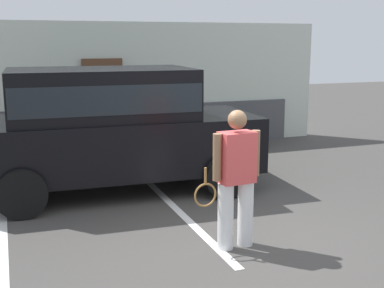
% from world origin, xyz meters
% --- Properties ---
extents(ground_plane, '(40.00, 40.00, 0.00)m').
position_xyz_m(ground_plane, '(0.00, 0.00, 0.00)').
color(ground_plane, '#423F3D').
extents(parking_stripe_0, '(0.12, 4.40, 0.01)m').
position_xyz_m(parking_stripe_0, '(-2.87, 1.50, 0.00)').
color(parking_stripe_0, silver).
rests_on(parking_stripe_0, ground_plane).
extents(parking_stripe_1, '(0.12, 4.40, 0.01)m').
position_xyz_m(parking_stripe_1, '(-0.41, 1.50, 0.00)').
color(parking_stripe_1, silver).
rests_on(parking_stripe_1, ground_plane).
extents(house_frontage, '(9.53, 0.40, 2.91)m').
position_xyz_m(house_frontage, '(-0.01, 6.12, 1.36)').
color(house_frontage, silver).
rests_on(house_frontage, ground_plane).
extents(parked_suv, '(4.68, 2.32, 2.05)m').
position_xyz_m(parked_suv, '(-1.11, 2.79, 1.15)').
color(parked_suv, black).
rests_on(parked_suv, ground_plane).
extents(tennis_player_man, '(0.89, 0.30, 1.70)m').
position_xyz_m(tennis_player_man, '(-0.19, -0.08, 0.88)').
color(tennis_player_man, white).
rests_on(tennis_player_man, ground_plane).
extents(potted_plant_by_porch, '(0.59, 0.59, 0.77)m').
position_xyz_m(potted_plant_by_porch, '(2.77, 5.20, 0.43)').
color(potted_plant_by_porch, brown).
rests_on(potted_plant_by_porch, ground_plane).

